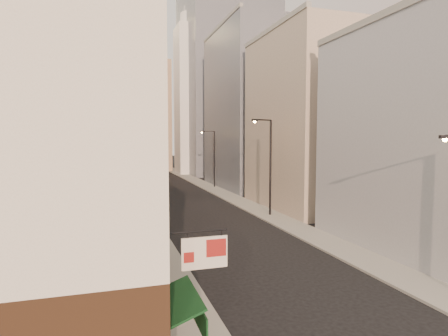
# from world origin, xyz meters

# --- Properties ---
(sidewalk_left) EXTENTS (3.00, 140.00, 0.15)m
(sidewalk_left) POSITION_xyz_m (-6.50, 55.00, 0.07)
(sidewalk_left) COLOR gray
(sidewalk_left) RESTS_ON ground
(sidewalk_right) EXTENTS (3.00, 140.00, 0.15)m
(sidewalk_right) POSITION_xyz_m (6.50, 55.00, 0.07)
(sidewalk_right) COLOR gray
(sidewalk_right) RESTS_ON ground
(near_building_left) EXTENTS (8.30, 23.04, 12.30)m
(near_building_left) POSITION_xyz_m (-10.99, 9.00, 6.02)
(near_building_left) COLOR brown
(near_building_left) RESTS_ON ground
(left_bldg_beige) EXTENTS (8.00, 12.00, 16.00)m
(left_bldg_beige) POSITION_xyz_m (-12.00, 26.00, 8.00)
(left_bldg_beige) COLOR gray
(left_bldg_beige) RESTS_ON ground
(left_bldg_grey) EXTENTS (8.00, 16.00, 20.00)m
(left_bldg_grey) POSITION_xyz_m (-12.00, 42.00, 10.00)
(left_bldg_grey) COLOR #96979B
(left_bldg_grey) RESTS_ON ground
(left_bldg_tan) EXTENTS (8.00, 18.00, 17.00)m
(left_bldg_tan) POSITION_xyz_m (-12.00, 60.00, 8.50)
(left_bldg_tan) COLOR #95785C
(left_bldg_tan) RESTS_ON ground
(left_bldg_wingrid) EXTENTS (8.00, 20.00, 24.00)m
(left_bldg_wingrid) POSITION_xyz_m (-12.00, 80.00, 12.00)
(left_bldg_wingrid) COLOR gray
(left_bldg_wingrid) RESTS_ON ground
(right_bldg_grey) EXTENTS (8.00, 16.00, 16.00)m
(right_bldg_grey) POSITION_xyz_m (12.00, 12.00, 8.00)
(right_bldg_grey) COLOR #96979B
(right_bldg_grey) RESTS_ON ground
(right_bldg_beige) EXTENTS (8.00, 16.00, 20.00)m
(right_bldg_beige) POSITION_xyz_m (12.00, 30.00, 10.00)
(right_bldg_beige) COLOR gray
(right_bldg_beige) RESTS_ON ground
(right_bldg_wingrid) EXTENTS (8.00, 20.00, 26.00)m
(right_bldg_wingrid) POSITION_xyz_m (12.00, 50.00, 13.00)
(right_bldg_wingrid) COLOR gray
(right_bldg_wingrid) RESTS_ON ground
(highrise) EXTENTS (21.00, 23.00, 51.20)m
(highrise) POSITION_xyz_m (18.00, 78.00, 25.66)
(highrise) COLOR gray
(highrise) RESTS_ON ground
(clock_tower) EXTENTS (14.00, 14.00, 44.90)m
(clock_tower) POSITION_xyz_m (-1.00, 92.00, 17.63)
(clock_tower) COLOR #95785C
(clock_tower) RESTS_ON ground
(white_tower) EXTENTS (8.00, 8.00, 41.50)m
(white_tower) POSITION_xyz_m (10.00, 78.00, 18.61)
(white_tower) COLOR silver
(white_tower) RESTS_ON ground
(streetlamp_mid) EXTENTS (2.53, 1.06, 10.05)m
(streetlamp_mid) POSITION_xyz_m (6.31, 26.43, 5.74)
(streetlamp_mid) COLOR black
(streetlamp_mid) RESTS_ON ground
(streetlamp_far) EXTENTS (2.45, 0.71, 9.45)m
(streetlamp_far) POSITION_xyz_m (7.14, 50.85, 5.40)
(streetlamp_far) COLOR black
(streetlamp_far) RESTS_ON ground
(traffic_light_left) EXTENTS (0.57, 0.48, 5.00)m
(traffic_light_left) POSITION_xyz_m (-6.89, 44.09, 3.49)
(traffic_light_left) COLOR black
(traffic_light_left) RESTS_ON ground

